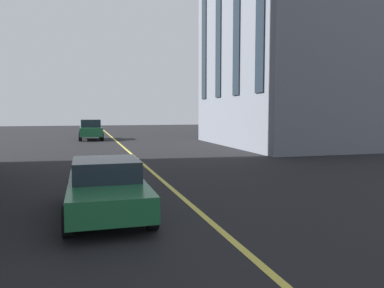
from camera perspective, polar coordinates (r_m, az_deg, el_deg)
lane_centre_line at (r=16.78m, az=-6.30°, el=-3.92°), size 80.00×0.16×0.01m
car_green_far at (r=9.64m, az=-12.72°, el=-6.29°), size 4.40×1.95×1.37m
car_green_trailing at (r=36.26m, az=-15.00°, el=2.14°), size 4.70×2.14×1.88m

